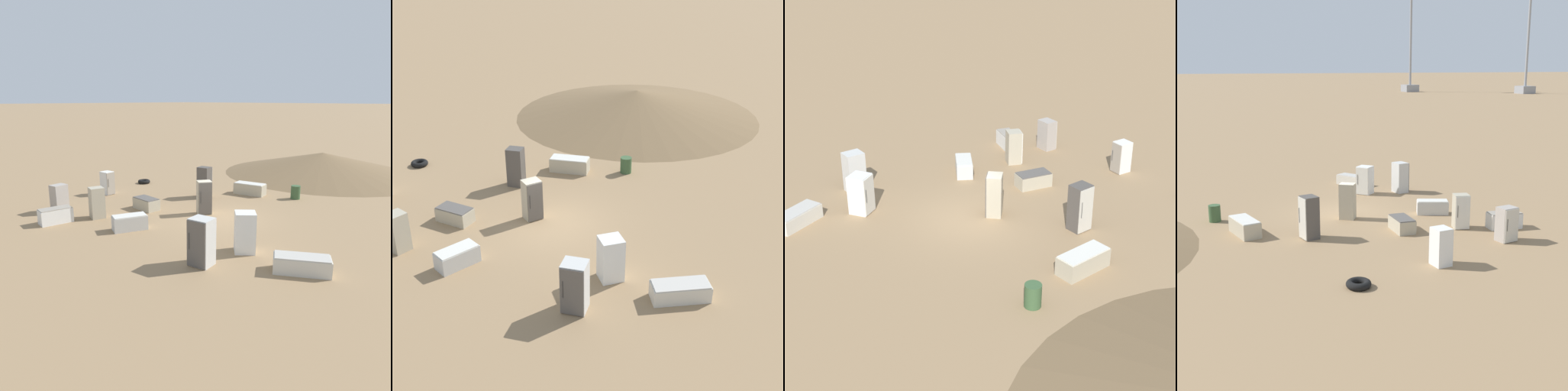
{
  "view_description": "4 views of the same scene",
  "coord_description": "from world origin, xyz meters",
  "views": [
    {
      "loc": [
        -13.84,
        -11.62,
        5.75
      ],
      "look_at": [
        -0.47,
        1.04,
        1.07
      ],
      "focal_mm": 35.0,
      "sensor_mm": 36.0,
      "label": 1
    },
    {
      "loc": [
        -17.1,
        -9.12,
        10.99
      ],
      "look_at": [
        0.57,
        -1.3,
        1.33
      ],
      "focal_mm": 50.0,
      "sensor_mm": 36.0,
      "label": 2
    },
    {
      "loc": [
        20.18,
        -10.22,
        12.04
      ],
      "look_at": [
        -0.15,
        0.57,
        0.81
      ],
      "focal_mm": 60.0,
      "sensor_mm": 36.0,
      "label": 3
    },
    {
      "loc": [
        8.64,
        24.65,
        7.13
      ],
      "look_at": [
        -1.47,
        0.17,
        0.8
      ],
      "focal_mm": 50.0,
      "sensor_mm": 36.0,
      "label": 4
    }
  ],
  "objects": [
    {
      "name": "discarded_fridge_2",
      "position": [
        -4.0,
        1.78,
        0.34
      ],
      "size": [
        1.68,
        1.25,
        0.69
      ],
      "rotation": [
        0.0,
        0.0,
        1.17
      ],
      "color": "silver",
      "rests_on": "ground_plane"
    },
    {
      "name": "discarded_fridge_1",
      "position": [
        5.15,
        1.71,
        0.35
      ],
      "size": [
        1.15,
        2.01,
        0.71
      ],
      "rotation": [
        0.0,
        0.0,
        0.19
      ],
      "color": "#B2A88E",
      "rests_on": "ground_plane"
    },
    {
      "name": "discarded_fridge_3",
      "position": [
        -5.83,
        5.14,
        0.36
      ],
      "size": [
        1.59,
        0.92,
        0.73
      ],
      "rotation": [
        0.0,
        0.0,
        4.56
      ],
      "color": "white",
      "rests_on": "ground_plane"
    },
    {
      "name": "dirt_mound",
      "position": [
        14.68,
        1.56,
        0.83
      ],
      "size": [
        15.24,
        15.24,
        1.66
      ],
      "color": "brown",
      "rests_on": "ground_plane"
    },
    {
      "name": "discarded_fridge_10",
      "position": [
        2.71,
        3.29,
        0.92
      ],
      "size": [
        0.77,
        0.82,
        1.84
      ],
      "rotation": [
        0.0,
        0.0,
        4.89
      ],
      "color": "#4C4742",
      "rests_on": "ground_plane"
    },
    {
      "name": "discarded_fridge_0",
      "position": [
        -0.86,
        8.16,
        0.71
      ],
      "size": [
        0.66,
        0.76,
        1.42
      ],
      "rotation": [
        0.0,
        0.0,
        3.22
      ],
      "color": "white",
      "rests_on": "ground_plane"
    },
    {
      "name": "ground_plane",
      "position": [
        0.0,
        0.0,
        0.0
      ],
      "size": [
        1000.0,
        1000.0,
        0.0
      ],
      "primitive_type": "plane",
      "color": "#937551"
    },
    {
      "name": "discarded_fridge_11",
      "position": [
        -4.79,
        6.74,
        0.73
      ],
      "size": [
        0.82,
        0.73,
        1.45
      ],
      "rotation": [
        0.0,
        0.0,
        0.12
      ],
      "color": "#A89E93",
      "rests_on": "ground_plane"
    },
    {
      "name": "discarded_fridge_9",
      "position": [
        0.17,
        1.02,
        0.86
      ],
      "size": [
        0.92,
        0.91,
        1.72
      ],
      "rotation": [
        0.0,
        0.0,
        2.53
      ],
      "color": "#B2A88E",
      "rests_on": "ground_plane"
    },
    {
      "name": "discarded_fridge_5",
      "position": [
        -4.56,
        -3.12,
        0.87
      ],
      "size": [
        0.84,
        0.88,
        1.73
      ],
      "rotation": [
        0.0,
        0.0,
        1.73
      ],
      "color": "silver",
      "rests_on": "ground_plane"
    },
    {
      "name": "scrap_tire",
      "position": [
        2.67,
        8.98,
        0.12
      ],
      "size": [
        0.85,
        0.85,
        0.25
      ],
      "color": "black",
      "rests_on": "ground_plane"
    },
    {
      "name": "rusty_barrel",
      "position": [
        6.11,
        -0.9,
        0.4
      ],
      "size": [
        0.55,
        0.55,
        0.79
      ],
      "color": "#385633",
      "rests_on": "ground_plane"
    },
    {
      "name": "discarded_fridge_8",
      "position": [
        -2.68,
        -6.03,
        0.3
      ],
      "size": [
        1.66,
        2.04,
        0.6
      ],
      "rotation": [
        0.0,
        0.0,
        0.54
      ],
      "color": "beige",
      "rests_on": "ground_plane"
    },
    {
      "name": "discarded_fridge_4",
      "position": [
        -4.02,
        4.4,
        0.77
      ],
      "size": [
        0.81,
        0.82,
        1.55
      ],
      "rotation": [
        0.0,
        0.0,
        6.0
      ],
      "color": "#B2A88E",
      "rests_on": "ground_plane"
    },
    {
      "name": "discarded_fridge_6",
      "position": [
        -2.52,
        -3.52,
        0.8
      ],
      "size": [
        1.09,
        1.09,
        1.59
      ],
      "rotation": [
        0.0,
        0.0,
        5.44
      ],
      "color": "white",
      "rests_on": "ground_plane"
    },
    {
      "name": "discarded_fridge_7",
      "position": [
        -1.37,
        3.81,
        0.31
      ],
      "size": [
        0.86,
        1.5,
        0.63
      ],
      "rotation": [
        0.0,
        0.0,
        3.08
      ],
      "color": "#B2A88E",
      "rests_on": "ground_plane"
    }
  ]
}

